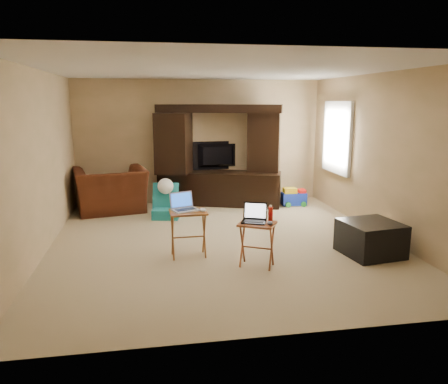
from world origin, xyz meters
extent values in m
plane|color=#C5B089|center=(0.00, 0.00, 0.00)|extent=(5.50, 5.50, 0.00)
plane|color=silver|center=(0.00, 0.00, 2.50)|extent=(5.50, 5.50, 0.00)
plane|color=tan|center=(0.00, 2.75, 1.25)|extent=(5.00, 0.00, 5.00)
plane|color=tan|center=(0.00, -2.75, 1.25)|extent=(5.00, 0.00, 5.00)
plane|color=tan|center=(-2.50, 0.00, 1.25)|extent=(0.00, 5.50, 5.50)
plane|color=tan|center=(2.50, 0.00, 1.25)|extent=(0.00, 5.50, 5.50)
plane|color=white|center=(2.48, 1.55, 1.40)|extent=(0.00, 1.20, 1.20)
cube|color=white|center=(2.46, 1.55, 1.40)|extent=(0.06, 1.14, 1.34)
cube|color=black|center=(0.36, 2.41, 1.00)|extent=(2.52, 1.39, 2.01)
imported|color=black|center=(0.36, 2.65, 0.96)|extent=(1.03, 0.21, 0.59)
imported|color=#4B2110|center=(-1.77, 2.15, 0.42)|extent=(1.48, 1.36, 0.83)
cube|color=black|center=(1.92, -0.91, 0.23)|extent=(0.81, 0.81, 0.46)
cube|color=brown|center=(-0.55, -0.57, 0.32)|extent=(0.50, 0.41, 0.63)
cube|color=#9D4C26|center=(0.27, -1.08, 0.29)|extent=(0.56, 0.52, 0.58)
cube|color=silver|center=(-0.58, -0.54, 0.75)|extent=(0.40, 0.37, 0.24)
cube|color=black|center=(0.23, -1.06, 0.70)|extent=(0.37, 0.35, 0.24)
ellipsoid|color=silver|center=(-0.36, -0.64, 0.66)|extent=(0.10, 0.14, 0.05)
ellipsoid|color=#3E3E43|center=(0.40, -1.19, 0.60)|extent=(0.10, 0.13, 0.05)
cylinder|color=red|center=(0.47, -1.00, 0.66)|extent=(0.06, 0.06, 0.18)
camera|label=1|loc=(-1.04, -6.20, 2.07)|focal=35.00mm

